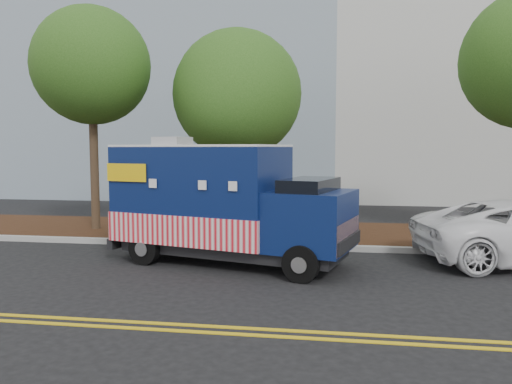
# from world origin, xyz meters

# --- Properties ---
(ground) EXTENTS (120.00, 120.00, 0.00)m
(ground) POSITION_xyz_m (0.00, 0.00, 0.00)
(ground) COLOR black
(ground) RESTS_ON ground
(curb) EXTENTS (120.00, 0.18, 0.15)m
(curb) POSITION_xyz_m (0.00, 1.40, 0.07)
(curb) COLOR #9E9E99
(curb) RESTS_ON ground
(mulch_strip) EXTENTS (120.00, 4.00, 0.15)m
(mulch_strip) POSITION_xyz_m (0.00, 3.50, 0.07)
(mulch_strip) COLOR black
(mulch_strip) RESTS_ON ground
(centerline_near) EXTENTS (120.00, 0.10, 0.01)m
(centerline_near) POSITION_xyz_m (0.00, -4.45, 0.01)
(centerline_near) COLOR gold
(centerline_near) RESTS_ON ground
(centerline_far) EXTENTS (120.00, 0.10, 0.01)m
(centerline_far) POSITION_xyz_m (0.00, -4.70, 0.01)
(centerline_far) COLOR gold
(centerline_far) RESTS_ON ground
(tree_a) EXTENTS (3.56, 3.56, 6.92)m
(tree_a) POSITION_xyz_m (-5.40, 2.99, 5.12)
(tree_a) COLOR #38281C
(tree_a) RESTS_ON ground
(tree_b) EXTENTS (3.93, 3.93, 6.25)m
(tree_b) POSITION_xyz_m (-1.03, 3.68, 4.28)
(tree_b) COLOR #38281C
(tree_b) RESTS_ON ground
(sign_post) EXTENTS (0.06, 0.06, 2.40)m
(sign_post) POSITION_xyz_m (-2.54, 1.72, 1.20)
(sign_post) COLOR #473828
(sign_post) RESTS_ON ground
(food_truck) EXTENTS (5.85, 3.38, 2.92)m
(food_truck) POSITION_xyz_m (-0.67, -0.29, 1.32)
(food_truck) COLOR black
(food_truck) RESTS_ON ground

